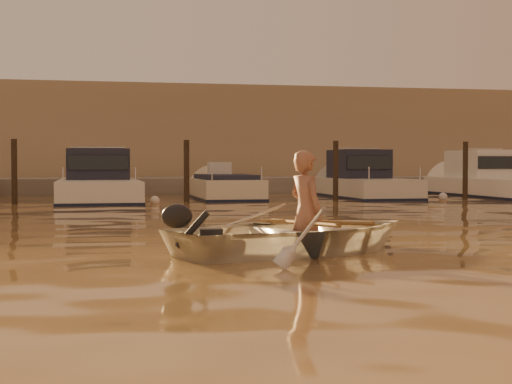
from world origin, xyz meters
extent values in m
plane|color=#8E6039|center=(0.00, 0.00, 0.00)|extent=(160.00, 160.00, 0.00)
imported|color=silver|center=(-0.34, -0.48, 0.28)|extent=(4.63, 4.00, 0.81)
imported|color=#A16750|center=(-0.25, -0.44, 0.57)|extent=(0.62, 0.75, 1.75)
cylinder|color=brown|center=(-0.11, -0.39, 0.42)|extent=(1.21, 1.79, 0.13)
cylinder|color=brown|center=(-0.30, -0.46, 0.42)|extent=(0.47, 2.07, 0.13)
cylinder|color=#2D2319|center=(-5.50, 13.80, 0.90)|extent=(0.18, 0.18, 2.20)
cylinder|color=#2D2319|center=(-0.20, 13.80, 0.90)|extent=(0.18, 0.18, 2.20)
cylinder|color=#2D2319|center=(4.80, 13.80, 0.90)|extent=(0.18, 0.18, 2.20)
cylinder|color=#2D2319|center=(9.50, 13.80, 0.90)|extent=(0.18, 0.18, 2.20)
sphere|color=silver|center=(-1.29, 12.97, 0.10)|extent=(0.30, 0.30, 0.30)
sphere|color=#EA4D1B|center=(3.90, 14.05, 0.10)|extent=(0.30, 0.30, 0.30)
sphere|color=silver|center=(8.58, 13.61, 0.10)|extent=(0.30, 0.30, 0.30)
cube|color=gray|center=(0.00, 21.50, 0.15)|extent=(52.00, 4.00, 1.00)
cube|color=#9E8466|center=(0.00, 27.00, 2.40)|extent=(46.00, 7.00, 4.80)
camera|label=1|loc=(-3.29, -11.20, 1.28)|focal=55.00mm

